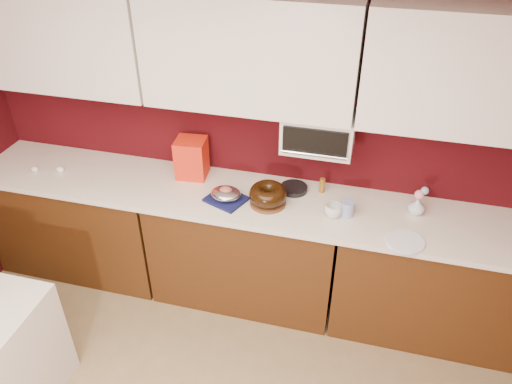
{
  "coord_description": "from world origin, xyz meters",
  "views": [
    {
      "loc": [
        0.78,
        -0.74,
        2.85
      ],
      "look_at": [
        0.11,
        1.84,
        1.02
      ],
      "focal_mm": 35.0,
      "sensor_mm": 36.0,
      "label": 1
    }
  ],
  "objects_px": {
    "coffee_mug": "(333,209)",
    "toaster_oven": "(319,131)",
    "flower_vase": "(417,205)",
    "pandoro_box": "(192,158)",
    "foil_ham_nest": "(226,194)",
    "bundt_cake": "(268,194)",
    "blue_jar": "(347,208)"
  },
  "relations": [
    {
      "from": "bundt_cake",
      "to": "blue_jar",
      "type": "relative_size",
      "value": 2.4
    },
    {
      "from": "foil_ham_nest",
      "to": "coffee_mug",
      "type": "xyz_separation_m",
      "value": [
        0.72,
        0.0,
        -0.0
      ]
    },
    {
      "from": "coffee_mug",
      "to": "blue_jar",
      "type": "bearing_deg",
      "value": 23.2
    },
    {
      "from": "pandoro_box",
      "to": "flower_vase",
      "type": "bearing_deg",
      "value": -8.1
    },
    {
      "from": "blue_jar",
      "to": "pandoro_box",
      "type": "bearing_deg",
      "value": 169.78
    },
    {
      "from": "coffee_mug",
      "to": "blue_jar",
      "type": "height_order",
      "value": "coffee_mug"
    },
    {
      "from": "bundt_cake",
      "to": "coffee_mug",
      "type": "distance_m",
      "value": 0.44
    },
    {
      "from": "pandoro_box",
      "to": "blue_jar",
      "type": "height_order",
      "value": "pandoro_box"
    },
    {
      "from": "foil_ham_nest",
      "to": "coffee_mug",
      "type": "distance_m",
      "value": 0.72
    },
    {
      "from": "toaster_oven",
      "to": "flower_vase",
      "type": "distance_m",
      "value": 0.8
    },
    {
      "from": "pandoro_box",
      "to": "coffee_mug",
      "type": "distance_m",
      "value": 1.08
    },
    {
      "from": "foil_ham_nest",
      "to": "coffee_mug",
      "type": "bearing_deg",
      "value": 0.32
    },
    {
      "from": "bundt_cake",
      "to": "foil_ham_nest",
      "type": "relative_size",
      "value": 1.23
    },
    {
      "from": "toaster_oven",
      "to": "bundt_cake",
      "type": "bearing_deg",
      "value": -142.5
    },
    {
      "from": "toaster_oven",
      "to": "foil_ham_nest",
      "type": "height_order",
      "value": "toaster_oven"
    },
    {
      "from": "bundt_cake",
      "to": "flower_vase",
      "type": "distance_m",
      "value": 0.96
    },
    {
      "from": "blue_jar",
      "to": "flower_vase",
      "type": "relative_size",
      "value": 0.81
    },
    {
      "from": "flower_vase",
      "to": "toaster_oven",
      "type": "bearing_deg",
      "value": 173.97
    },
    {
      "from": "coffee_mug",
      "to": "toaster_oven",
      "type": "bearing_deg",
      "value": 123.89
    },
    {
      "from": "foil_ham_nest",
      "to": "flower_vase",
      "type": "relative_size",
      "value": 1.58
    },
    {
      "from": "bundt_cake",
      "to": "blue_jar",
      "type": "xyz_separation_m",
      "value": [
        0.52,
        0.01,
        -0.03
      ]
    },
    {
      "from": "toaster_oven",
      "to": "blue_jar",
      "type": "height_order",
      "value": "toaster_oven"
    },
    {
      "from": "pandoro_box",
      "to": "flower_vase",
      "type": "distance_m",
      "value": 1.57
    },
    {
      "from": "toaster_oven",
      "to": "pandoro_box",
      "type": "height_order",
      "value": "toaster_oven"
    },
    {
      "from": "pandoro_box",
      "to": "toaster_oven",
      "type": "bearing_deg",
      "value": -5.54
    },
    {
      "from": "blue_jar",
      "to": "bundt_cake",
      "type": "bearing_deg",
      "value": -178.9
    },
    {
      "from": "toaster_oven",
      "to": "flower_vase",
      "type": "xyz_separation_m",
      "value": [
        0.68,
        -0.07,
        -0.41
      ]
    },
    {
      "from": "toaster_oven",
      "to": "foil_ham_nest",
      "type": "bearing_deg",
      "value": -156.54
    },
    {
      "from": "toaster_oven",
      "to": "flower_vase",
      "type": "relative_size",
      "value": 3.48
    },
    {
      "from": "flower_vase",
      "to": "foil_ham_nest",
      "type": "bearing_deg",
      "value": -172.13
    },
    {
      "from": "bundt_cake",
      "to": "pandoro_box",
      "type": "bearing_deg",
      "value": 160.69
    },
    {
      "from": "toaster_oven",
      "to": "coffee_mug",
      "type": "height_order",
      "value": "toaster_oven"
    }
  ]
}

